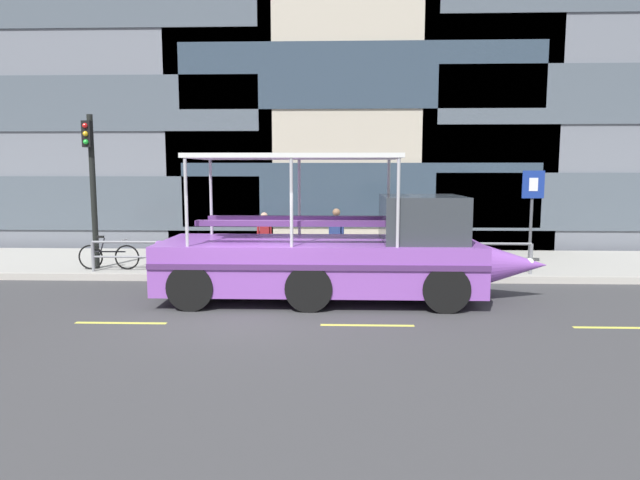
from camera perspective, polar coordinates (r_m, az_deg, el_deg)
The scene contains 12 objects.
ground_plane at distance 12.08m, azimuth -6.96°, elevation -7.11°, with size 120.00×120.00×0.00m, color #3D3D3F.
sidewalk at distance 17.50m, azimuth -4.12°, elevation -2.34°, with size 32.00×4.80×0.18m, color #A8A59E.
curb_edge at distance 15.06m, azimuth -5.13°, elevation -3.89°, with size 32.00×0.18×0.18m, color #B2ADA3.
lane_centreline at distance 11.01m, azimuth -7.87°, elevation -8.51°, with size 25.80×0.12×0.01m.
curb_guardrail at distance 15.20m, azimuth -1.13°, elevation -1.20°, with size 12.07×0.09×0.86m.
traffic_light_pole at distance 16.92m, azimuth -22.32°, elevation 6.02°, with size 0.24×0.46×4.32m.
parking_sign at distance 16.53m, azimuth 20.86°, elevation 3.55°, with size 0.60×0.12×2.78m.
leaned_bicycle at distance 16.80m, azimuth -20.79°, elevation -1.57°, with size 1.74×0.46×0.96m.
duck_tour_boat at distance 12.82m, azimuth 2.15°, elevation -1.44°, with size 8.95×2.66×3.32m.
pedestrian_near_bow at distance 16.82m, azimuth 12.59°, elevation 1.02°, with size 0.50×0.24×1.73m.
pedestrian_mid_left at distance 16.50m, azimuth 1.68°, elevation 0.95°, with size 0.45×0.29×1.67m.
pedestrian_mid_right at distance 16.80m, azimuth -5.71°, elevation 0.76°, with size 0.44×0.21×1.54m.
Camera 1 is at (1.85, -11.56, 2.95)m, focal length 31.30 mm.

